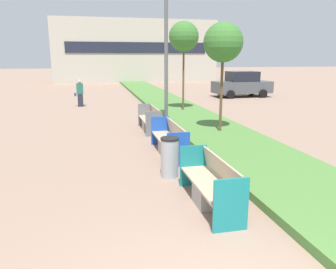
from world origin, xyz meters
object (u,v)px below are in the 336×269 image
object	(u,v)px
sapling_tree_far	(184,37)
sapling_tree_near	(223,43)
street_lamp_post	(166,3)
pedestrian_walking	(80,93)
parked_car_distant	(242,84)
bench_grey_frame	(150,121)
bench_blue_frame	(170,142)
litter_bin	(170,157)
bench_teal_frame	(211,187)

from	to	relation	value
sapling_tree_far	sapling_tree_near	bearing A→B (deg)	-90.00
street_lamp_post	pedestrian_walking	bearing A→B (deg)	115.10
pedestrian_walking	parked_car_distant	xyz separation A→B (m)	(11.48, 2.44, 0.12)
bench_grey_frame	pedestrian_walking	distance (m)	7.96
bench_blue_frame	litter_bin	size ratio (longest dim) A/B	2.49
bench_teal_frame	street_lamp_post	size ratio (longest dim) A/B	0.24
bench_teal_frame	street_lamp_post	xyz separation A→B (m)	(0.61, 6.78, 4.43)
litter_bin	street_lamp_post	size ratio (longest dim) A/B	0.11
litter_bin	sapling_tree_far	world-z (taller)	sapling_tree_far
bench_blue_frame	parked_car_distant	distance (m)	15.74
litter_bin	bench_grey_frame	bearing A→B (deg)	85.33
bench_blue_frame	street_lamp_post	world-z (taller)	street_lamp_post
litter_bin	street_lamp_post	bearing A→B (deg)	78.39
street_lamp_post	bench_blue_frame	bearing A→B (deg)	-100.76
bench_teal_frame	street_lamp_post	distance (m)	8.12
bench_grey_frame	litter_bin	xyz separation A→B (m)	(-0.43, -5.25, 0.13)
street_lamp_post	bench_teal_frame	bearing A→B (deg)	-95.15
bench_teal_frame	street_lamp_post	bearing A→B (deg)	84.85
sapling_tree_near	bench_teal_frame	bearing A→B (deg)	-113.39
litter_bin	sapling_tree_far	distance (m)	10.02
sapling_tree_near	sapling_tree_far	distance (m)	5.22
street_lamp_post	sapling_tree_far	xyz separation A→B (m)	(1.78, 3.95, -0.95)
sapling_tree_near	parked_car_distant	xyz separation A→B (m)	(6.16, 11.25, -2.44)
pedestrian_walking	street_lamp_post	bearing A→B (deg)	-64.90
litter_bin	bench_teal_frame	bearing A→B (deg)	-75.92
bench_teal_frame	pedestrian_walking	distance (m)	14.65
bench_grey_frame	litter_bin	world-z (taller)	litter_bin
bench_teal_frame	bench_blue_frame	bearing A→B (deg)	89.94
bench_grey_frame	parked_car_distant	world-z (taller)	parked_car_distant
bench_blue_frame	pedestrian_walking	size ratio (longest dim) A/B	1.55
bench_teal_frame	pedestrian_walking	xyz separation A→B (m)	(-2.93, 14.35, 0.42)
litter_bin	sapling_tree_near	bearing A→B (deg)	53.53
litter_bin	sapling_tree_near	size ratio (longest dim) A/B	0.24
litter_bin	sapling_tree_near	distance (m)	5.55
sapling_tree_near	sapling_tree_far	xyz separation A→B (m)	(0.00, 5.19, 0.50)
bench_teal_frame	litter_bin	size ratio (longest dim) A/B	2.18
sapling_tree_near	parked_car_distant	world-z (taller)	sapling_tree_near
bench_grey_frame	sapling_tree_far	size ratio (longest dim) A/B	0.44
sapling_tree_near	sapling_tree_far	world-z (taller)	sapling_tree_far
bench_teal_frame	pedestrian_walking	world-z (taller)	pedestrian_walking
sapling_tree_near	parked_car_distant	distance (m)	13.05
bench_teal_frame	litter_bin	bearing A→B (deg)	104.08
sapling_tree_far	bench_teal_frame	bearing A→B (deg)	-102.58
bench_blue_frame	sapling_tree_far	bearing A→B (deg)	71.50
bench_blue_frame	bench_grey_frame	size ratio (longest dim) A/B	1.20
bench_grey_frame	sapling_tree_near	size ratio (longest dim) A/B	0.50
bench_teal_frame	sapling_tree_near	bearing A→B (deg)	66.61
bench_teal_frame	sapling_tree_near	distance (m)	6.73
bench_grey_frame	litter_bin	distance (m)	5.26
street_lamp_post	sapling_tree_far	world-z (taller)	street_lamp_post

